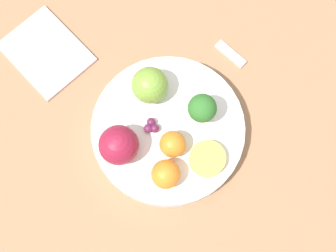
{
  "coord_description": "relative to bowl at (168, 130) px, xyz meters",
  "views": [
    {
      "loc": [
        0.11,
        0.17,
        0.78
      ],
      "look_at": [
        0.0,
        0.0,
        0.06
      ],
      "focal_mm": 50.0,
      "sensor_mm": 36.0,
      "label": 1
    }
  ],
  "objects": [
    {
      "name": "orange_back",
      "position": [
        0.01,
        0.03,
        0.04
      ],
      "size": [
        0.04,
        0.04,
        0.04
      ],
      "color": "orange",
      "rests_on": "bowl"
    },
    {
      "name": "napkin",
      "position": [
        0.1,
        -0.24,
        -0.01
      ],
      "size": [
        0.14,
        0.16,
        0.01
      ],
      "color": "beige",
      "rests_on": "table_surface"
    },
    {
      "name": "table_surface",
      "position": [
        0.0,
        0.0,
        -0.03
      ],
      "size": [
        1.2,
        1.2,
        0.02
      ],
      "color": "#936D4C",
      "rests_on": "ground_plane"
    },
    {
      "name": "orange_front",
      "position": [
        0.05,
        0.07,
        0.04
      ],
      "size": [
        0.05,
        0.05,
        0.05
      ],
      "color": "orange",
      "rests_on": "bowl"
    },
    {
      "name": "apple_red",
      "position": [
        -0.01,
        -0.07,
        0.05
      ],
      "size": [
        0.06,
        0.06,
        0.06
      ],
      "color": "olive",
      "rests_on": "bowl"
    },
    {
      "name": "ground_plane",
      "position": [
        0.0,
        0.0,
        -0.04
      ],
      "size": [
        6.0,
        6.0,
        0.0
      ],
      "primitive_type": "plane",
      "color": "gray"
    },
    {
      "name": "spoon",
      "position": [
        -0.17,
        -0.06,
        -0.01
      ],
      "size": [
        0.03,
        0.06,
        0.01
      ],
      "color": "silver",
      "rests_on": "table_surface"
    },
    {
      "name": "apple_green",
      "position": [
        0.08,
        -0.01,
        0.05
      ],
      "size": [
        0.06,
        0.06,
        0.06
      ],
      "color": "maroon",
      "rests_on": "bowl"
    },
    {
      "name": "grape_cluster",
      "position": [
        0.02,
        -0.01,
        0.02
      ],
      "size": [
        0.02,
        0.03,
        0.01
      ],
      "color": "#5B1E42",
      "rests_on": "bowl"
    },
    {
      "name": "bowl",
      "position": [
        0.0,
        0.0,
        0.0
      ],
      "size": [
        0.25,
        0.25,
        0.03
      ],
      "color": "white",
      "rests_on": "table_surface"
    },
    {
      "name": "broccoli",
      "position": [
        -0.06,
        0.01,
        0.05
      ],
      "size": [
        0.05,
        0.05,
        0.06
      ],
      "color": "#99C17A",
      "rests_on": "bowl"
    },
    {
      "name": "small_cup",
      "position": [
        -0.02,
        0.08,
        0.03
      ],
      "size": [
        0.06,
        0.06,
        0.02
      ],
      "color": "#F4CC4C",
      "rests_on": "bowl"
    }
  ]
}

